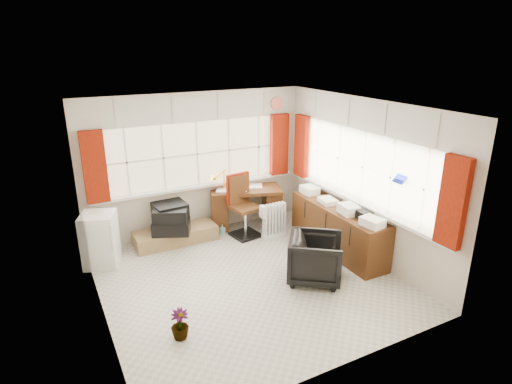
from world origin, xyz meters
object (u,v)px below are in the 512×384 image
(desk, at_px, (246,205))
(mini_fridge, at_px, (100,239))
(crt_tv, at_px, (171,216))
(desk_lamp, at_px, (224,176))
(radiator, at_px, (274,224))
(task_chair, at_px, (241,203))
(tv_bench, at_px, (176,235))
(office_chair, at_px, (315,258))
(credenza, at_px, (338,228))

(desk, relative_size, mini_fridge, 1.70)
(crt_tv, height_order, mini_fridge, mini_fridge)
(desk_lamp, bearing_deg, crt_tv, -174.99)
(mini_fridge, bearing_deg, radiator, -8.02)
(desk, bearing_deg, task_chair, -127.86)
(tv_bench, bearing_deg, radiator, -21.14)
(desk, relative_size, radiator, 2.25)
(radiator, bearing_deg, desk, 106.71)
(crt_tv, bearing_deg, task_chair, -10.78)
(task_chair, distance_m, radiator, 0.68)
(task_chair, bearing_deg, tv_bench, 169.68)
(desk, distance_m, mini_fridge, 2.65)
(desk, xyz_separation_m, office_chair, (0.02, -2.21, -0.07))
(office_chair, bearing_deg, tv_bench, 70.47)
(task_chair, height_order, radiator, task_chair)
(crt_tv, bearing_deg, tv_bench, -19.03)
(desk, xyz_separation_m, radiator, (0.21, -0.70, -0.15))
(credenza, bearing_deg, radiator, 127.07)
(radiator, distance_m, mini_fridge, 2.88)
(office_chair, xyz_separation_m, tv_bench, (-1.41, 2.13, -0.22))
(task_chair, xyz_separation_m, tv_bench, (-1.16, 0.21, -0.47))
(desk, bearing_deg, credenza, -60.88)
(crt_tv, xyz_separation_m, mini_fridge, (-1.19, -0.24, -0.07))
(mini_fridge, bearing_deg, office_chair, -35.72)
(desk, height_order, credenza, credenza)
(crt_tv, distance_m, mini_fridge, 1.21)
(desk, distance_m, desk_lamp, 0.74)
(tv_bench, distance_m, crt_tv, 0.37)
(task_chair, xyz_separation_m, credenza, (1.12, -1.31, -0.20))
(desk, relative_size, tv_bench, 1.02)
(desk, distance_m, tv_bench, 1.42)
(credenza, xyz_separation_m, crt_tv, (-2.34, 1.54, 0.09))
(office_chair, height_order, credenza, credenza)
(desk_lamp, relative_size, radiator, 0.66)
(radiator, bearing_deg, mini_fridge, 171.98)
(radiator, relative_size, crt_tv, 1.16)
(desk_lamp, distance_m, tv_bench, 1.33)
(task_chair, height_order, credenza, task_chair)
(desk_lamp, height_order, tv_bench, desk_lamp)
(task_chair, relative_size, credenza, 0.56)
(desk_lamp, height_order, credenza, desk_lamp)
(mini_fridge, bearing_deg, desk, 6.42)
(mini_fridge, bearing_deg, desk_lamp, 8.41)
(desk, xyz_separation_m, desk_lamp, (-0.41, 0.03, 0.62))
(credenza, relative_size, mini_fridge, 2.39)
(desk, distance_m, credenza, 1.83)
(office_chair, relative_size, tv_bench, 0.54)
(desk, distance_m, task_chair, 0.41)
(desk_lamp, xyz_separation_m, office_chair, (0.44, -2.24, -0.69))
(radiator, xyz_separation_m, credenza, (0.68, -0.90, 0.13))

